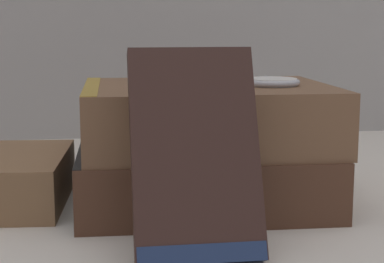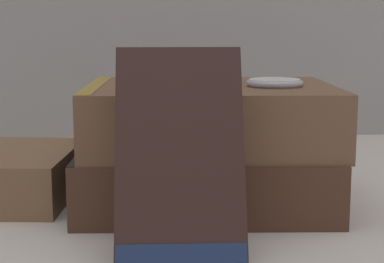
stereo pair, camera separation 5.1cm
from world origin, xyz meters
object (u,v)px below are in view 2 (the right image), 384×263
(book_flat_top, at_px, (204,116))
(book_leaning_front, at_px, (180,161))
(book_flat_bottom, at_px, (199,174))
(reading_glasses, at_px, (144,164))
(pocket_watch, at_px, (275,83))

(book_flat_top, height_order, book_leaning_front, book_leaning_front)
(book_flat_bottom, xyz_separation_m, book_flat_top, (0.00, -0.00, 0.05))
(book_flat_top, bearing_deg, book_flat_bottom, 158.47)
(reading_glasses, bearing_deg, book_flat_bottom, -52.57)
(book_flat_bottom, xyz_separation_m, reading_glasses, (-0.05, 0.14, -0.02))
(book_flat_top, distance_m, pocket_watch, 0.07)
(book_flat_bottom, height_order, book_flat_top, book_flat_top)
(book_flat_bottom, bearing_deg, pocket_watch, -15.06)
(book_leaning_front, bearing_deg, reading_glasses, 96.53)
(book_flat_bottom, height_order, pocket_watch, pocket_watch)
(book_flat_bottom, distance_m, book_leaning_front, 0.13)
(book_leaning_front, xyz_separation_m, pocket_watch, (0.08, 0.11, 0.04))
(pocket_watch, xyz_separation_m, reading_glasses, (-0.11, 0.16, -0.10))
(book_leaning_front, xyz_separation_m, reading_glasses, (-0.03, 0.27, -0.06))
(book_flat_top, relative_size, pocket_watch, 4.19)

